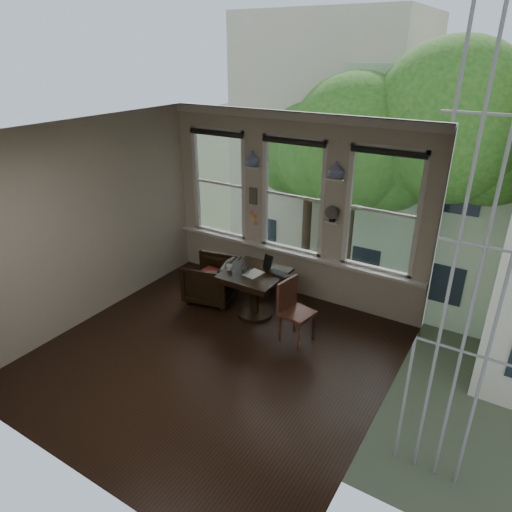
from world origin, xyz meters
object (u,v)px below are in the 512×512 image
Objects in this scene: table at (255,294)px; mug at (229,268)px; laptop at (277,275)px; armchair_left at (212,280)px.

mug reaches higher than table.
table is 0.58m from mug.
laptop reaches higher than table.
table is at bearing -154.31° from laptop.
table reaches higher than armchair_left.
table is 2.50× the size of laptop.
table is at bearing 74.66° from armchair_left.
laptop is 0.74m from mug.
table is 9.37× the size of mug.
mug is at bearing -159.09° from table.
table is 0.87m from armchair_left.
armchair_left is 0.69m from mug.
armchair_left is 8.25× the size of mug.
armchair_left is 2.20× the size of laptop.
armchair_left is at bearing 176.97° from table.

